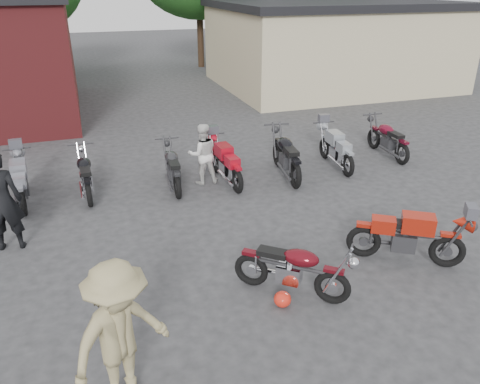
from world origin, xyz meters
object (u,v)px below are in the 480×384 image
object	(u,v)px
row_bike_2	(85,172)
person_dark	(1,201)
row_bike_1	(20,179)
vintage_motorcycle	(294,266)
sportbike	(409,234)
row_bike_5	(286,153)
person_light	(203,154)
row_bike_7	(388,137)
row_bike_6	(336,147)
person_tan	(121,338)
helmet	(282,299)
row_bike_4	(225,161)
row_bike_3	(172,166)

from	to	relation	value
row_bike_2	person_dark	bearing A→B (deg)	142.93
row_bike_1	vintage_motorcycle	bearing A→B (deg)	-144.31
sportbike	row_bike_5	world-z (taller)	row_bike_5
person_light	row_bike_7	size ratio (longest dim) A/B	0.78
row_bike_7	row_bike_6	bearing A→B (deg)	100.27
person_tan	helmet	bearing A→B (deg)	-6.57
row_bike_5	helmet	bearing A→B (deg)	162.89
vintage_motorcycle	person_dark	distance (m)	5.37
row_bike_4	row_bike_5	world-z (taller)	row_bike_5
row_bike_3	row_bike_2	bearing A→B (deg)	87.09
row_bike_3	row_bike_5	bearing A→B (deg)	-91.56
row_bike_5	row_bike_6	xyz separation A→B (m)	(1.53, 0.18, -0.06)
person_tan	row_bike_4	distance (m)	6.79
sportbike	vintage_motorcycle	bearing A→B (deg)	-141.74
person_light	row_bike_2	distance (m)	2.77
row_bike_5	row_bike_7	size ratio (longest dim) A/B	1.10
row_bike_3	person_dark	bearing A→B (deg)	121.33
person_dark	person_tan	size ratio (longest dim) A/B	1.01
helmet	row_bike_7	size ratio (longest dim) A/B	0.14
person_dark	row_bike_7	bearing A→B (deg)	-163.83
row_bike_1	row_bike_3	size ratio (longest dim) A/B	1.03
row_bike_3	person_tan	bearing A→B (deg)	167.01
sportbike	row_bike_7	bearing A→B (deg)	91.55
row_bike_4	row_bike_7	distance (m)	4.92
vintage_motorcycle	person_tan	xyz separation A→B (m)	(-2.73, -1.29, 0.44)
helmet	row_bike_6	world-z (taller)	row_bike_6
person_dark	row_bike_7	xyz separation A→B (m)	(9.67, 2.09, -0.41)
row_bike_3	row_bike_4	size ratio (longest dim) A/B	0.98
vintage_motorcycle	person_dark	xyz separation A→B (m)	(-4.41, 3.02, 0.44)
row_bike_7	person_light	bearing A→B (deg)	93.77
row_bike_6	row_bike_7	bearing A→B (deg)	-77.06
person_tan	row_bike_5	size ratio (longest dim) A/B	0.91
vintage_motorcycle	row_bike_5	xyz separation A→B (m)	(1.92, 4.64, 0.09)
row_bike_1	row_bike_4	distance (m)	4.70
row_bike_1	row_bike_4	world-z (taller)	row_bike_1
person_dark	row_bike_5	xyz separation A→B (m)	(6.33, 1.62, -0.35)
person_tan	row_bike_2	xyz separation A→B (m)	(-0.22, 6.38, -0.42)
vintage_motorcycle	row_bike_2	xyz separation A→B (m)	(-2.95, 5.09, 0.01)
sportbike	row_bike_6	xyz separation A→B (m)	(1.14, 4.60, -0.01)
helmet	row_bike_5	world-z (taller)	row_bike_5
row_bike_3	row_bike_7	distance (m)	6.21
row_bike_6	row_bike_7	world-z (taller)	same
row_bike_4	row_bike_3	bearing A→B (deg)	80.36
row_bike_1	row_bike_5	bearing A→B (deg)	-98.88
row_bike_1	row_bike_4	xyz separation A→B (m)	(4.68, -0.34, -0.01)
row_bike_1	row_bike_7	world-z (taller)	row_bike_1
person_dark	row_bike_3	bearing A→B (deg)	-147.79
helmet	person_dark	bearing A→B (deg)	141.92
sportbike	row_bike_2	xyz separation A→B (m)	(-5.26, 4.86, -0.02)
row_bike_4	row_bike_6	world-z (taller)	row_bike_6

